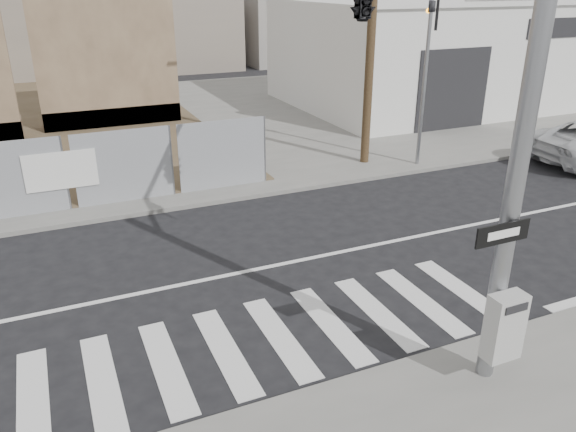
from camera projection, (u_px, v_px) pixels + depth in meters
name	position (u px, v px, depth m)	size (l,w,h in m)	color
ground	(234.00, 274.00, 11.94)	(100.00, 100.00, 0.00)	black
sidewalk_far	(128.00, 126.00, 23.72)	(50.00, 20.00, 0.12)	slate
signal_pole	(406.00, 45.00, 9.29)	(0.96, 5.87, 7.00)	gray
far_signal_pole	(427.00, 60.00, 17.44)	(0.16, 0.20, 5.60)	gray
concrete_wall_right	(105.00, 45.00, 22.32)	(5.50, 1.30, 8.00)	brown
auto_shop	(421.00, 53.00, 27.09)	(12.00, 10.20, 5.95)	silver
utility_pole_right	(373.00, 0.00, 16.97)	(1.60, 0.28, 10.00)	#483821
traffic_cone_d	(112.00, 187.00, 15.61)	(0.46, 0.46, 0.68)	#F4470C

